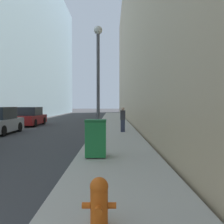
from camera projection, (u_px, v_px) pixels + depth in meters
sidewalk_right at (115, 126)px, 20.25m from camera, size 2.83×60.00×0.13m
building_right_stone at (181, 33)px, 27.92m from camera, size 12.00×60.00×19.67m
fire_hydrant at (99, 200)px, 3.57m from camera, size 0.49×0.38×0.69m
trash_bin at (96, 138)px, 8.15m from camera, size 0.68×0.63×1.24m
lamppost at (99, 74)px, 11.73m from camera, size 0.40×0.40×5.40m
parked_sedan_far at (31, 117)px, 21.82m from camera, size 1.85×4.49×1.61m
pedestrian_on_sidewalk at (123, 119)px, 15.58m from camera, size 0.31×0.20×1.54m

